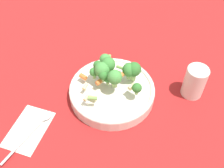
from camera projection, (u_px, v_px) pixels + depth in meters
The scene contains 6 objects.
ground_plane at pixel (112, 95), 0.82m from camera, with size 3.00×3.00×0.00m, color maroon.
bowl at pixel (112, 91), 0.80m from camera, with size 0.26×0.26×0.04m.
pasta_salad at pixel (114, 71), 0.77m from camera, with size 0.19×0.20×0.08m.
cup at pixel (195, 81), 0.79m from camera, with size 0.07×0.07×0.10m.
napkin at pixel (29, 129), 0.74m from camera, with size 0.17×0.17×0.01m.
spoon at pixel (36, 127), 0.73m from camera, with size 0.10×0.18×0.01m.
Camera 1 is at (-0.44, 0.27, 0.64)m, focal length 42.00 mm.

